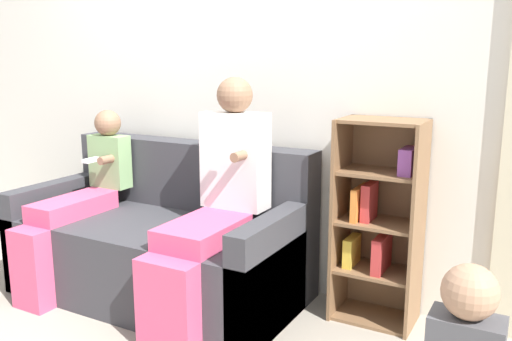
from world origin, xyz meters
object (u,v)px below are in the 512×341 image
(adult_seated, at_px, (214,200))
(child_seated, at_px, (76,201))
(couch, at_px, (163,244))
(bookshelf, at_px, (379,220))

(adult_seated, height_order, child_seated, adult_seated)
(couch, xyz_separation_m, child_seated, (-0.52, -0.18, 0.24))
(couch, bearing_deg, adult_seated, -14.98)
(couch, height_order, child_seated, child_seated)
(adult_seated, bearing_deg, bookshelf, 28.93)
(child_seated, relative_size, bookshelf, 0.98)
(adult_seated, xyz_separation_m, child_seated, (-0.98, -0.06, -0.12))
(couch, relative_size, child_seated, 1.58)
(child_seated, xyz_separation_m, bookshelf, (1.76, 0.49, 0.01))
(adult_seated, xyz_separation_m, bookshelf, (0.78, 0.43, -0.11))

